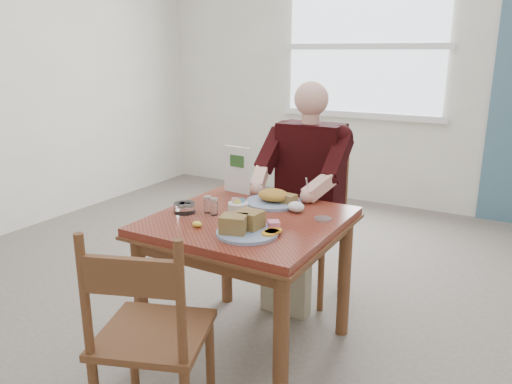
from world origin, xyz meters
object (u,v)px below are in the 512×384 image
Objects in this scene: chair_far at (310,222)px; chair_near at (150,337)px; table at (248,238)px; diner at (306,176)px; near_plate at (246,226)px; far_plate at (275,198)px.

chair_near is at bearing -90.02° from chair_far.
chair_far is (0.00, 0.80, -0.16)m from table.
table is 0.78m from chair_near.
diner is at bearing -89.99° from chair_far.
near_plate is (0.11, -0.91, -0.03)m from diner.
diner is at bearing 96.86° from near_plate.
diner reaches higher than near_plate.
chair_near is at bearing -101.25° from near_plate.
near_plate reaches higher than far_plate.
chair_far reaches higher than far_plate.
chair_near is 2.78× the size of far_plate.
table is at bearing -90.00° from diner.
near_plate is at bearing -83.74° from chair_far.
chair_near is 0.64m from near_plate.
chair_far is at bearing 90.01° from diner.
far_plate reaches higher than table.
table is at bearing 89.96° from chair_near.
far_plate is at bearing 87.70° from table.
chair_far is 1.56m from chair_near.
far_plate is (-0.10, 0.47, -0.00)m from near_plate.
diner is 4.27× the size of near_plate.
far_plate is at bearing 89.37° from chair_near.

